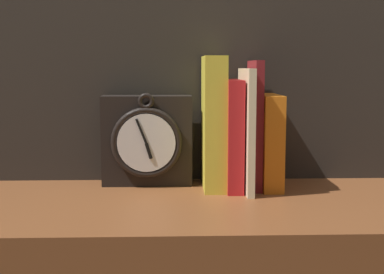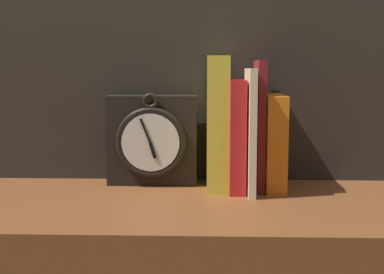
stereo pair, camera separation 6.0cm
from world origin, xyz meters
name	(u,v)px [view 1 (the left image)]	position (x,y,z in m)	size (l,w,h in m)	color
clock	(147,140)	(-0.08, 0.14, 0.86)	(0.17, 0.07, 0.18)	black
book_slot0_yellow	(214,123)	(0.04, 0.11, 0.90)	(0.04, 0.13, 0.24)	yellow
book_slot1_red	(232,134)	(0.08, 0.11, 0.88)	(0.03, 0.13, 0.20)	red
book_slot2_cream	(246,129)	(0.10, 0.09, 0.89)	(0.01, 0.16, 0.22)	beige
book_slot3_maroon	(255,124)	(0.12, 0.11, 0.90)	(0.01, 0.12, 0.24)	maroon
book_slot4_orange	(269,141)	(0.15, 0.11, 0.86)	(0.04, 0.13, 0.17)	orange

